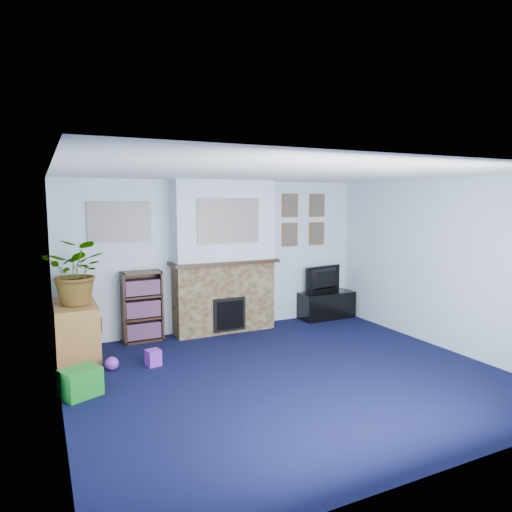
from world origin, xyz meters
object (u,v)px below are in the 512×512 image
television (326,279)px  bookshelf (142,308)px  tv_stand (326,305)px  sideboard (76,332)px

television → bookshelf: size_ratio=0.75×
tv_stand → television: 0.47m
bookshelf → sideboard: size_ratio=1.11×
bookshelf → television: bearing=-1.0°
tv_stand → bookshelf: 3.25m
television → bookshelf: (-3.24, 0.06, -0.19)m
bookshelf → sideboard: 1.04m
tv_stand → bookshelf: size_ratio=0.94×
bookshelf → tv_stand: bearing=-1.4°
tv_stand → television: (-0.00, 0.02, 0.47)m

